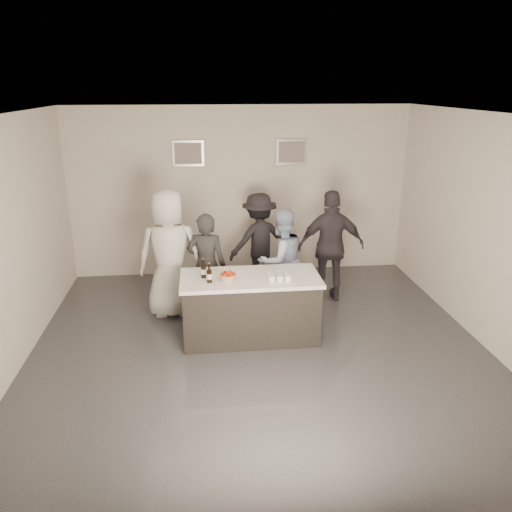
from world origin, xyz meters
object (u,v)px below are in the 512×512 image
object	(u,v)px
person_main_blue	(281,261)
person_guest_left	(170,254)
person_guest_right	(331,246)
person_guest_back	(259,240)
beer_bottle_a	(203,268)
person_main_black	(207,265)
beer_bottle_b	(209,273)
bar_counter	(250,307)
cake	(228,278)

from	to	relation	value
person_main_blue	person_guest_left	xyz separation A→B (m)	(-1.65, 0.01, 0.16)
person_guest_right	person_guest_back	distance (m)	1.28
beer_bottle_a	person_guest_left	distance (m)	0.97
person_main_black	beer_bottle_b	bearing A→B (deg)	102.39
beer_bottle_a	person_guest_back	world-z (taller)	person_guest_back
bar_counter	beer_bottle_a	distance (m)	0.85
bar_counter	beer_bottle_a	xyz separation A→B (m)	(-0.62, 0.03, 0.58)
person_main_black	person_guest_right	xyz separation A→B (m)	(1.97, 0.35, 0.11)
person_main_black	person_main_blue	bearing A→B (deg)	-166.27
beer_bottle_b	person_guest_left	bearing A→B (deg)	118.72
beer_bottle_a	person_guest_back	size ratio (longest dim) A/B	0.16
person_main_black	person_guest_back	bearing A→B (deg)	-119.41
person_guest_left	bar_counter	bearing A→B (deg)	140.29
cake	person_guest_back	bearing A→B (deg)	72.01
person_main_blue	person_guest_back	xyz separation A→B (m)	(-0.21, 1.01, 0.01)
beer_bottle_b	person_guest_back	size ratio (longest dim) A/B	0.16
person_guest_right	beer_bottle_b	bearing A→B (deg)	35.91
person_main_blue	person_guest_left	bearing A→B (deg)	-24.42
bar_counter	person_main_black	distance (m)	1.04
person_main_blue	person_guest_back	bearing A→B (deg)	-102.00
person_main_black	person_guest_left	world-z (taller)	person_guest_left
beer_bottle_b	person_guest_left	distance (m)	1.16
bar_counter	person_guest_right	world-z (taller)	person_guest_right
person_guest_left	cake	bearing A→B (deg)	127.98
cake	beer_bottle_a	bearing A→B (deg)	157.15
person_main_black	person_guest_right	bearing A→B (deg)	-158.93
person_main_black	person_guest_back	world-z (taller)	person_guest_back
cake	person_main_blue	size ratio (longest dim) A/B	0.13
bar_counter	person_guest_right	distance (m)	1.86
person_main_black	person_guest_right	size ratio (longest dim) A/B	0.88
beer_bottle_b	person_main_blue	world-z (taller)	person_main_blue
cake	person_guest_right	world-z (taller)	person_guest_right
person_guest_left	person_guest_back	xyz separation A→B (m)	(1.44, 1.00, -0.15)
beer_bottle_a	person_main_black	xyz separation A→B (m)	(0.05, 0.77, -0.24)
bar_counter	cake	distance (m)	0.58
bar_counter	person_guest_left	xyz separation A→B (m)	(-1.10, 0.87, 0.51)
bar_counter	beer_bottle_b	distance (m)	0.81
cake	beer_bottle_b	world-z (taller)	beer_bottle_b
bar_counter	person_main_black	xyz separation A→B (m)	(-0.57, 0.80, 0.34)
person_main_black	person_guest_left	size ratio (longest dim) A/B	0.82
person_main_blue	bar_counter	bearing A→B (deg)	33.22
cake	beer_bottle_a	world-z (taller)	beer_bottle_a
cake	person_main_black	xyz separation A→B (m)	(-0.27, 0.90, -0.15)
bar_counter	beer_bottle_a	world-z (taller)	beer_bottle_a
person_guest_back	person_guest_right	bearing A→B (deg)	127.49
cake	person_guest_right	xyz separation A→B (m)	(1.70, 1.25, -0.04)
person_main_blue	person_guest_back	distance (m)	1.03
person_main_blue	person_guest_right	world-z (taller)	person_guest_right
beer_bottle_a	person_main_blue	bearing A→B (deg)	35.12
beer_bottle_b	person_main_black	distance (m)	0.98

